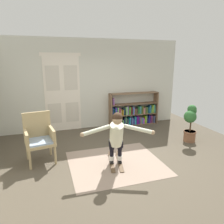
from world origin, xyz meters
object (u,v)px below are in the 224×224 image
at_px(wicker_chair, 39,136).
at_px(potted_plant, 190,122).
at_px(bookshelf, 133,113).
at_px(person_skier, 117,134).
at_px(skis_pair, 116,161).

distance_m(wicker_chair, potted_plant, 3.96).
bearing_deg(wicker_chair, bookshelf, 31.14).
bearing_deg(bookshelf, potted_plant, -66.02).
bearing_deg(person_skier, bookshelf, 59.89).
xyz_separation_m(potted_plant, person_skier, (-2.41, -0.72, 0.16)).
relative_size(wicker_chair, potted_plant, 1.06).
relative_size(potted_plant, person_skier, 0.71).
xyz_separation_m(wicker_chair, skis_pair, (1.59, -0.62, -0.56)).
height_order(wicker_chair, person_skier, person_skier).
bearing_deg(bookshelf, wicker_chair, -148.86).
height_order(wicker_chair, skis_pair, wicker_chair).
bearing_deg(skis_pair, person_skier, -102.65).
distance_m(potted_plant, person_skier, 2.52).
bearing_deg(potted_plant, person_skier, -163.43).
xyz_separation_m(bookshelf, person_skier, (-1.54, -2.66, 0.30)).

